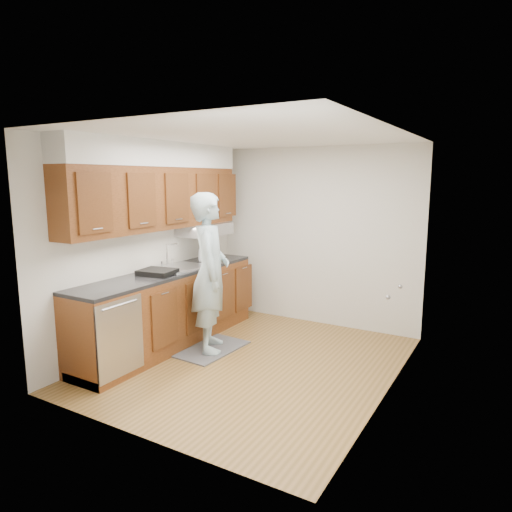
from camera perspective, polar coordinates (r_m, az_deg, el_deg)
The scene contains 15 objects.
floor at distance 5.31m, azimuth -0.40°, elevation -13.21°, with size 3.50×3.50×0.00m, color olive.
ceiling at distance 4.91m, azimuth -0.44°, elevation 14.77°, with size 3.50×3.50×0.00m, color white.
wall_left at distance 5.86m, azimuth -13.17°, elevation 1.43°, with size 0.02×3.50×2.50m, color silver.
wall_right at distance 4.40m, azimuth 16.65°, elevation -1.40°, with size 0.02×3.50×2.50m, color silver.
wall_back at distance 6.51m, azimuth 7.43°, elevation 2.41°, with size 3.00×0.02×2.50m, color silver.
counter at distance 5.81m, azimuth -10.72°, elevation -6.22°, with size 0.64×2.80×1.30m.
upper_cabinets at distance 5.72m, azimuth -11.89°, elevation 8.32°, with size 0.47×2.80×1.21m.
closet_door at distance 4.74m, azimuth 17.24°, elevation -3.44°, with size 0.02×1.22×2.05m, color silver.
floor_mat at distance 5.71m, azimuth -5.58°, elevation -11.48°, with size 0.54×0.92×0.02m, color slate.
person at distance 5.41m, azimuth -5.76°, elevation -0.76°, with size 0.76×0.50×2.14m, color #A0BCC3.
soap_bottle_a at distance 6.29m, azimuth -6.82°, elevation 0.48°, with size 0.10×0.10×0.25m, color silver.
soap_bottle_b at distance 6.26m, azimuth -5.07°, elevation 0.23°, with size 0.09×0.09×0.20m, color silver.
soap_bottle_c at distance 6.32m, azimuth -6.35°, elevation 0.13°, with size 0.13×0.13×0.16m, color silver.
soda_can at distance 6.21m, azimuth -5.71°, elevation -0.29°, with size 0.06×0.06×0.11m, color #AD1D22.
dish_rack at distance 5.51m, azimuth -12.23°, elevation -1.98°, with size 0.40×0.34×0.06m, color black.
Camera 1 is at (2.48, -4.21, 2.07)m, focal length 32.00 mm.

